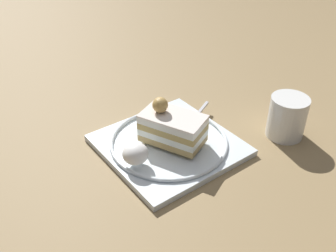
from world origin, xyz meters
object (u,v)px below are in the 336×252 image
object	(u,v)px
fork	(195,117)
dessert_plate	(168,143)
cake_slice	(172,127)
whipped_cream_dollop	(135,154)
drink_glass_near	(287,118)

from	to	relation	value
fork	dessert_plate	bearing A→B (deg)	98.41
dessert_plate	cake_slice	distance (m)	0.04
whipped_cream_dollop	fork	bearing A→B (deg)	-82.66
cake_slice	drink_glass_near	bearing A→B (deg)	-122.47
fork	whipped_cream_dollop	bearing A→B (deg)	97.34
dessert_plate	drink_glass_near	world-z (taller)	drink_glass_near
dessert_plate	fork	size ratio (longest dim) A/B	2.21
dessert_plate	fork	bearing A→B (deg)	-81.59
dessert_plate	cake_slice	size ratio (longest dim) A/B	2.01
dessert_plate	fork	world-z (taller)	fork
cake_slice	drink_glass_near	distance (m)	0.23
dessert_plate	whipped_cream_dollop	xyz separation A→B (m)	(-0.01, 0.09, 0.03)
dessert_plate	whipped_cream_dollop	bearing A→B (deg)	96.22
dessert_plate	whipped_cream_dollop	distance (m)	0.09
dessert_plate	drink_glass_near	distance (m)	0.24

